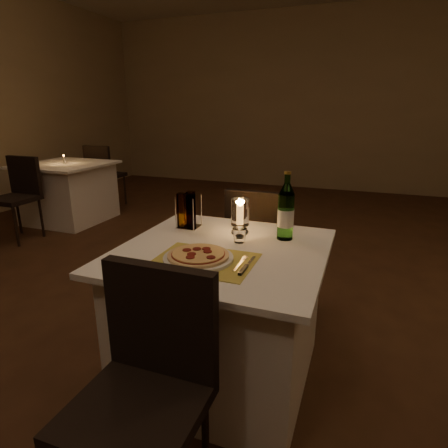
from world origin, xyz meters
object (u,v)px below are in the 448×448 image
(neighbor_table_left, at_px, (68,192))
(chair_near, at_px, (148,372))
(pizza, at_px, (198,255))
(main_table, at_px, (223,314))
(hurricane_candle, at_px, (240,213))
(water_bottle, at_px, (286,212))
(chair_far, at_px, (260,239))
(tumbler, at_px, (240,235))
(plate, at_px, (198,258))

(neighbor_table_left, bearing_deg, chair_near, -43.91)
(chair_near, relative_size, pizza, 3.21)
(main_table, relative_size, hurricane_candle, 5.21)
(water_bottle, bearing_deg, pizza, -125.59)
(chair_far, height_order, hurricane_candle, hurricane_candle)
(neighbor_table_left, bearing_deg, pizza, -38.37)
(tumbler, bearing_deg, water_bottle, 32.77)
(main_table, relative_size, plate, 3.12)
(plate, relative_size, neighbor_table_left, 0.32)
(plate, relative_size, water_bottle, 0.89)
(plate, xyz_separation_m, water_bottle, (0.31, 0.43, 0.13))
(chair_far, height_order, pizza, chair_far)
(plate, relative_size, hurricane_candle, 1.67)
(main_table, distance_m, hurricane_candle, 0.54)
(plate, height_order, hurricane_candle, hurricane_candle)
(chair_far, height_order, neighbor_table_left, chair_far)
(pizza, distance_m, hurricane_candle, 0.45)
(plate, bearing_deg, chair_near, -84.65)
(tumbler, bearing_deg, plate, -108.65)
(pizza, xyz_separation_m, hurricane_candle, (0.06, 0.44, 0.09))
(hurricane_candle, bearing_deg, chair_near, -90.34)
(plate, relative_size, pizza, 1.14)
(chair_near, relative_size, hurricane_candle, 4.69)
(plate, height_order, pizza, pizza)
(chair_far, bearing_deg, plate, -93.20)
(chair_near, relative_size, tumbler, 12.19)
(main_table, bearing_deg, chair_far, 90.00)
(pizza, bearing_deg, chair_near, -84.66)
(chair_far, height_order, water_bottle, water_bottle)
(tumbler, height_order, hurricane_candle, hurricane_candle)
(hurricane_candle, bearing_deg, plate, -97.28)
(main_table, height_order, tumbler, tumbler)
(pizza, bearing_deg, chair_far, 86.80)
(pizza, distance_m, neighbor_table_left, 3.65)
(pizza, bearing_deg, neighbor_table_left, 141.63)
(chair_near, bearing_deg, hurricane_candle, 89.66)
(plate, bearing_deg, neighbor_table_left, 141.63)
(water_bottle, bearing_deg, chair_near, -104.95)
(chair_near, distance_m, chair_far, 1.43)
(main_table, distance_m, plate, 0.42)
(neighbor_table_left, bearing_deg, main_table, -35.60)
(main_table, relative_size, pizza, 3.57)
(tumbler, bearing_deg, main_table, -113.28)
(chair_near, xyz_separation_m, water_bottle, (0.26, 0.96, 0.34))
(plate, distance_m, tumbler, 0.31)
(tumbler, bearing_deg, pizza, -108.63)
(chair_far, xyz_separation_m, pizza, (-0.05, -0.89, 0.22))
(tumbler, height_order, water_bottle, water_bottle)
(chair_far, height_order, tumbler, chair_far)
(chair_far, height_order, plate, chair_far)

